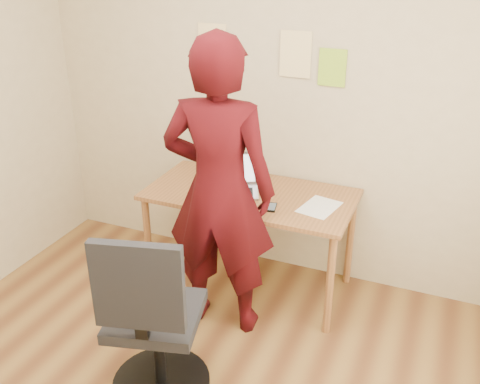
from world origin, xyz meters
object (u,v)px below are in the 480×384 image
at_px(phone, 271,207).
at_px(office_chair, 153,329).
at_px(person, 219,191).
at_px(laptop, 234,183).
at_px(desk, 250,204).

xyz_separation_m(phone, office_chair, (-0.29, -1.01, -0.29)).
relative_size(office_chair, person, 0.56).
bearing_deg(laptop, phone, -48.31).
bearing_deg(phone, office_chair, -117.16).
height_order(desk, person, person).
xyz_separation_m(phone, person, (-0.23, -0.28, 0.19)).
bearing_deg(person, desk, -100.71).
bearing_deg(office_chair, phone, 59.70).
relative_size(desk, person, 0.75).
bearing_deg(office_chair, laptop, 77.37).
distance_m(phone, office_chair, 1.09).
height_order(laptop, office_chair, office_chair).
xyz_separation_m(desk, office_chair, (-0.08, -1.17, -0.20)).
height_order(laptop, person, person).
bearing_deg(person, office_chair, 78.63).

